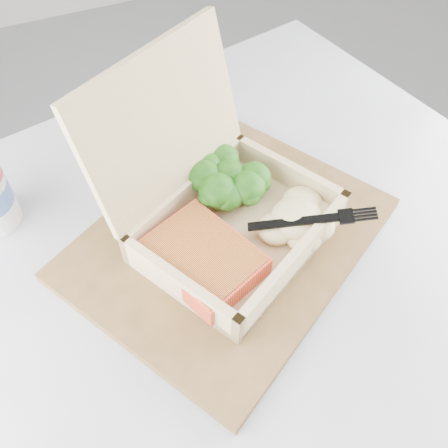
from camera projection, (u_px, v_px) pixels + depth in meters
name	position (u px, v px, depth m)	size (l,w,h in m)	color
floor	(408.00, 361.00, 1.25)	(4.00, 4.00, 0.00)	gray
cafe_table	(254.00, 332.00, 0.72)	(0.90, 0.90, 0.72)	black
serving_tray	(228.00, 238.00, 0.59)	(0.35, 0.28, 0.01)	brown
takeout_container	(214.00, 197.00, 0.56)	(0.28, 0.28, 0.20)	tan
salmon_fillet	(203.00, 258.00, 0.54)	(0.09, 0.12, 0.02)	#FF5731
broccoli_pile	(229.00, 180.00, 0.60)	(0.10, 0.10, 0.04)	#2C6E18
mashed_potatoes	(297.00, 218.00, 0.57)	(0.10, 0.09, 0.03)	#CFC486
plastic_fork	(276.00, 222.00, 0.55)	(0.14, 0.07, 0.02)	black
receipt	(127.00, 156.00, 0.69)	(0.07, 0.13, 0.00)	white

